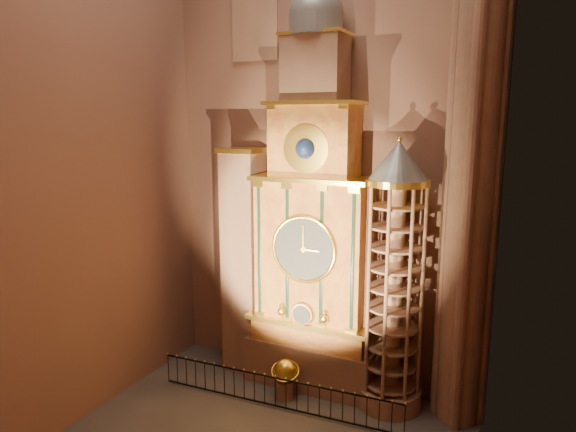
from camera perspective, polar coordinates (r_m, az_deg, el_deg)
The scene contains 9 objects.
wall_back at distance 21.79m, azimuth 4.02°, elevation 9.57°, with size 22.00×22.00×0.00m, color #855847.
wall_left at distance 20.72m, azimuth -21.19°, elevation 8.82°, with size 22.00×22.00×0.00m, color #855847.
wall_right at distance 14.29m, azimuth 21.69°, elevation 8.24°, with size 22.00×22.00×0.00m, color #855847.
astronomical_clock at distance 21.36m, azimuth 2.84°, elevation -2.14°, with size 5.60×2.41×16.70m.
portrait_tower at distance 23.24m, azimuth -4.95°, elevation -4.99°, with size 1.80×1.60×10.20m.
stair_turret at distance 20.44m, azimuth 11.67°, elevation -7.05°, with size 2.50×2.50×10.80m.
gothic_pier at distance 19.35m, azimuth 20.11°, elevation 8.81°, with size 2.04×2.04×22.00m.
celestial_globe at distance 22.16m, azimuth -0.32°, elevation -17.28°, with size 1.45×1.41×1.71m.
iron_railing at distance 21.66m, azimuth -1.43°, elevation -18.99°, with size 10.25×0.55×1.28m.
Camera 1 is at (8.03, -14.25, 11.44)m, focal length 32.00 mm.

